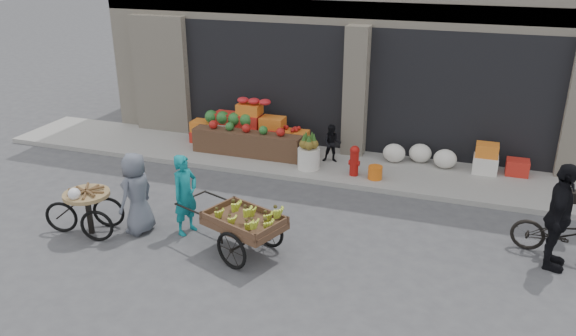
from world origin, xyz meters
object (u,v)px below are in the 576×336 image
(seated_person, at_px, (332,144))
(banana_cart, at_px, (242,218))
(orange_bucket, at_px, (375,172))
(pineapple_bin, at_px, (309,158))
(cyclist, at_px, (559,217))
(fire_hydrant, at_px, (354,159))
(bicycle, at_px, (564,234))
(vendor_grey, at_px, (137,193))
(vendor_woman, at_px, (185,195))
(tricycle_cart, at_px, (88,206))

(seated_person, xyz_separation_m, banana_cart, (-0.40, -4.49, 0.10))
(orange_bucket, height_order, seated_person, seated_person)
(banana_cart, bearing_deg, orange_bucket, 87.57)
(pineapple_bin, height_order, cyclist, cyclist)
(orange_bucket, xyz_separation_m, banana_cart, (-1.60, -3.79, 0.42))
(orange_bucket, distance_m, seated_person, 1.42)
(fire_hydrant, distance_m, seated_person, 0.96)
(bicycle, bearing_deg, vendor_grey, 111.16)
(seated_person, relative_size, banana_cart, 0.38)
(pineapple_bin, xyz_separation_m, vendor_woman, (-1.30, -3.51, 0.40))
(banana_cart, distance_m, tricycle_cart, 3.00)
(banana_cart, height_order, bicycle, banana_cart)
(tricycle_cart, distance_m, bicycle, 8.48)
(tricycle_cart, height_order, vendor_grey, vendor_grey)
(fire_hydrant, bearing_deg, seated_person, 137.12)
(vendor_grey, xyz_separation_m, bicycle, (7.42, 1.60, -0.33))
(banana_cart, bearing_deg, vendor_woman, -175.84)
(fire_hydrant, height_order, bicycle, bicycle)
(tricycle_cart, distance_m, cyclist, 8.21)
(tricycle_cart, bearing_deg, vendor_woman, 6.57)
(bicycle, bearing_deg, fire_hydrant, 71.80)
(seated_person, relative_size, tricycle_cart, 0.64)
(seated_person, relative_size, vendor_grey, 0.59)
(fire_hydrant, distance_m, vendor_grey, 4.96)
(orange_bucket, xyz_separation_m, vendor_woman, (-2.90, -3.41, 0.50))
(banana_cart, xyz_separation_m, bicycle, (5.26, 1.70, -0.23))
(pineapple_bin, height_order, fire_hydrant, fire_hydrant)
(pineapple_bin, bearing_deg, banana_cart, -89.96)
(fire_hydrant, relative_size, vendor_woman, 0.46)
(seated_person, height_order, cyclist, cyclist)
(pineapple_bin, height_order, orange_bucket, pineapple_bin)
(seated_person, xyz_separation_m, vendor_woman, (-1.70, -4.11, 0.19))
(pineapple_bin, relative_size, cyclist, 0.28)
(pineapple_bin, relative_size, vendor_woman, 0.34)
(seated_person, bearing_deg, banana_cart, -105.05)
(orange_bucket, height_order, vendor_woman, vendor_woman)
(pineapple_bin, relative_size, bicycle, 0.30)
(bicycle, bearing_deg, vendor_woman, 110.42)
(pineapple_bin, height_order, seated_person, seated_person)
(pineapple_bin, height_order, tricycle_cart, tricycle_cart)
(vendor_woman, xyz_separation_m, cyclist, (6.36, 0.93, 0.16))
(seated_person, bearing_deg, cyclist, -44.37)
(orange_bucket, relative_size, tricycle_cart, 0.22)
(orange_bucket, relative_size, banana_cart, 0.13)
(fire_hydrant, bearing_deg, pineapple_bin, 177.40)
(orange_bucket, relative_size, bicycle, 0.19)
(banana_cart, distance_m, vendor_grey, 2.16)
(fire_hydrant, xyz_separation_m, bicycle, (4.16, -2.14, -0.05))
(orange_bucket, height_order, vendor_grey, vendor_grey)
(cyclist, bearing_deg, orange_bucket, 63.29)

